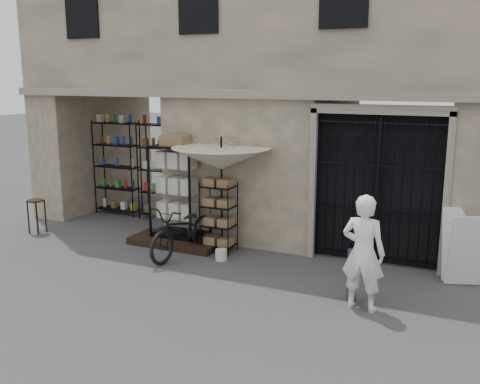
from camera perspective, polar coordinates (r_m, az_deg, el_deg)
The scene contains 15 objects.
ground at distance 9.46m, azimuth 0.88°, elevation -10.08°, with size 80.00×80.00×0.00m, color #232326.
main_building at distance 12.57m, azimuth 8.64°, elevation 16.19°, with size 14.00×4.00×9.00m, color tan.
shop_recess at distance 13.63m, azimuth -11.77°, elevation 3.09°, with size 3.00×1.70×3.00m, color black.
shop_shelving at distance 14.10m, azimuth -10.70°, elevation 2.39°, with size 2.70×0.50×2.50m, color black.
iron_gate at distance 10.66m, azimuth 14.59°, elevation 0.49°, with size 2.50×0.21×3.00m.
step_platform at distance 11.79m, azimuth -6.81°, elevation -5.25°, with size 2.00×0.90×0.15m, color black.
display_cabinet at distance 11.71m, azimuth -6.78°, elevation -0.43°, with size 1.12×0.84×2.17m.
wire_rack at distance 11.12m, azimuth -2.28°, elevation -2.77°, with size 0.71×0.55×1.47m.
market_umbrella at distance 10.87m, azimuth -2.01°, elevation 4.23°, with size 2.17×2.20×2.90m.
white_bucket at distance 10.74m, azimuth -2.02°, elevation -6.71°, with size 0.23×0.23×0.22m, color beige.
bicycle at distance 11.11m, azimuth -5.98°, elevation -6.73°, with size 0.71×1.07×2.04m, color black.
wooden_stool at distance 13.38m, azimuth -20.86°, elevation -2.35°, with size 0.42×0.42×0.80m.
steel_bollard at distance 8.94m, azimuth 11.82°, elevation -8.71°, with size 0.16×0.16×0.87m, color #4D4F59.
shopkeeper at distance 8.84m, azimuth 12.72°, elevation -12.03°, with size 0.67×1.85×0.44m, color white.
easel_sign at distance 10.14m, azimuth 22.73°, elevation -5.49°, with size 0.82×0.88×1.30m.
Camera 1 is at (3.53, -8.02, 3.56)m, focal length 40.00 mm.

